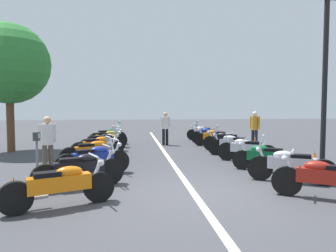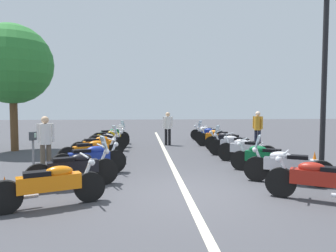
# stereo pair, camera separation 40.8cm
# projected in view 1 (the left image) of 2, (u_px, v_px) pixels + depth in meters

# --- Properties ---
(ground_plane) EXTENTS (80.00, 80.00, 0.00)m
(ground_plane) POSITION_uv_depth(u_px,v_px,m) (193.00, 193.00, 6.96)
(ground_plane) COLOR #424247
(lane_centre_stripe) EXTENTS (23.07, 0.16, 0.01)m
(lane_centre_stripe) POSITION_uv_depth(u_px,v_px,m) (168.00, 157.00, 11.85)
(lane_centre_stripe) COLOR beige
(lane_centre_stripe) RESTS_ON ground_plane
(motorcycle_left_row_0) EXTENTS (1.05, 2.03, 0.99)m
(motorcycle_left_row_0) POSITION_uv_depth(u_px,v_px,m) (61.00, 185.00, 5.91)
(motorcycle_left_row_0) COLOR black
(motorcycle_left_row_0) RESTS_ON ground_plane
(motorcycle_left_row_1) EXTENTS (1.02, 2.08, 1.22)m
(motorcycle_left_row_1) POSITION_uv_depth(u_px,v_px,m) (81.00, 169.00, 7.36)
(motorcycle_left_row_1) COLOR black
(motorcycle_left_row_1) RESTS_ON ground_plane
(motorcycle_left_row_2) EXTENTS (1.07, 2.03, 1.02)m
(motorcycle_left_row_2) POSITION_uv_depth(u_px,v_px,m) (94.00, 159.00, 8.69)
(motorcycle_left_row_2) COLOR black
(motorcycle_left_row_2) RESTS_ON ground_plane
(motorcycle_left_row_3) EXTENTS (1.06, 2.02, 1.02)m
(motorcycle_left_row_3) POSITION_uv_depth(u_px,v_px,m) (93.00, 152.00, 10.08)
(motorcycle_left_row_3) COLOR black
(motorcycle_left_row_3) RESTS_ON ground_plane
(motorcycle_left_row_4) EXTENTS (1.00, 1.93, 1.22)m
(motorcycle_left_row_4) POSITION_uv_depth(u_px,v_px,m) (98.00, 146.00, 11.59)
(motorcycle_left_row_4) COLOR black
(motorcycle_left_row_4) RESTS_ON ground_plane
(motorcycle_left_row_5) EXTENTS (1.28, 1.88, 1.00)m
(motorcycle_left_row_5) POSITION_uv_depth(u_px,v_px,m) (103.00, 142.00, 13.06)
(motorcycle_left_row_5) COLOR black
(motorcycle_left_row_5) RESTS_ON ground_plane
(motorcycle_left_row_6) EXTENTS (1.22, 1.85, 1.02)m
(motorcycle_left_row_6) POSITION_uv_depth(u_px,v_px,m) (108.00, 139.00, 14.31)
(motorcycle_left_row_6) COLOR black
(motorcycle_left_row_6) RESTS_ON ground_plane
(motorcycle_left_row_7) EXTENTS (1.04, 1.86, 1.21)m
(motorcycle_left_row_7) POSITION_uv_depth(u_px,v_px,m) (109.00, 136.00, 15.81)
(motorcycle_left_row_7) COLOR black
(motorcycle_left_row_7) RESTS_ON ground_plane
(motorcycle_right_row_0) EXTENTS (1.29, 1.92, 1.00)m
(motorcycle_right_row_0) POSITION_uv_depth(u_px,v_px,m) (326.00, 178.00, 6.42)
(motorcycle_right_row_0) COLOR black
(motorcycle_right_row_0) RESTS_ON ground_plane
(motorcycle_right_row_1) EXTENTS (1.17, 1.98, 1.21)m
(motorcycle_right_row_1) POSITION_uv_depth(u_px,v_px,m) (290.00, 164.00, 7.90)
(motorcycle_right_row_1) COLOR black
(motorcycle_right_row_1) RESTS_ON ground_plane
(motorcycle_right_row_2) EXTENTS (1.29, 1.72, 0.98)m
(motorcycle_right_row_2) POSITION_uv_depth(u_px,v_px,m) (265.00, 157.00, 9.23)
(motorcycle_right_row_2) COLOR black
(motorcycle_right_row_2) RESTS_ON ground_plane
(motorcycle_right_row_3) EXTENTS (1.42, 1.74, 1.01)m
(motorcycle_right_row_3) POSITION_uv_depth(u_px,v_px,m) (246.00, 149.00, 10.77)
(motorcycle_right_row_3) COLOR black
(motorcycle_right_row_3) RESTS_ON ground_plane
(motorcycle_right_row_4) EXTENTS (1.18, 1.92, 1.21)m
(motorcycle_right_row_4) POSITION_uv_depth(u_px,v_px,m) (233.00, 144.00, 12.15)
(motorcycle_right_row_4) COLOR black
(motorcycle_right_row_4) RESTS_ON ground_plane
(motorcycle_right_row_5) EXTENTS (1.30, 1.80, 1.00)m
(motorcycle_right_row_5) POSITION_uv_depth(u_px,v_px,m) (225.00, 141.00, 13.47)
(motorcycle_right_row_5) COLOR black
(motorcycle_right_row_5) RESTS_ON ground_plane
(motorcycle_right_row_6) EXTENTS (1.19, 1.95, 1.00)m
(motorcycle_right_row_6) POSITION_uv_depth(u_px,v_px,m) (215.00, 137.00, 15.03)
(motorcycle_right_row_6) COLOR black
(motorcycle_right_row_6) RESTS_ON ground_plane
(motorcycle_right_row_7) EXTENTS (1.13, 1.83, 1.20)m
(motorcycle_right_row_7) POSITION_uv_depth(u_px,v_px,m) (208.00, 135.00, 16.45)
(motorcycle_right_row_7) COLOR black
(motorcycle_right_row_7) RESTS_ON ground_plane
(motorcycle_right_row_8) EXTENTS (1.08, 1.82, 0.99)m
(motorcycle_right_row_8) POSITION_uv_depth(u_px,v_px,m) (203.00, 133.00, 17.83)
(motorcycle_right_row_8) COLOR black
(motorcycle_right_row_8) RESTS_ON ground_plane
(street_lamp_twin_globe) EXTENTS (0.32, 1.22, 5.24)m
(street_lamp_twin_globe) POSITION_uv_depth(u_px,v_px,m) (326.00, 49.00, 8.53)
(street_lamp_twin_globe) COLOR black
(street_lamp_twin_globe) RESTS_ON ground_plane
(parking_meter) EXTENTS (0.20, 0.15, 1.29)m
(parking_meter) POSITION_uv_depth(u_px,v_px,m) (37.00, 147.00, 8.00)
(parking_meter) COLOR slate
(parking_meter) RESTS_ON ground_plane
(traffic_cone_0) EXTENTS (0.36, 0.36, 0.61)m
(traffic_cone_0) POSITION_uv_depth(u_px,v_px,m) (255.00, 143.00, 13.91)
(traffic_cone_0) COLOR orange
(traffic_cone_0) RESTS_ON ground_plane
(traffic_cone_1) EXTENTS (0.36, 0.36, 0.61)m
(traffic_cone_1) POSITION_uv_depth(u_px,v_px,m) (14.00, 194.00, 5.88)
(traffic_cone_1) COLOR orange
(traffic_cone_1) RESTS_ON ground_plane
(traffic_cone_2) EXTENTS (0.36, 0.36, 0.61)m
(traffic_cone_2) POSITION_uv_depth(u_px,v_px,m) (314.00, 161.00, 9.42)
(traffic_cone_2) COLOR orange
(traffic_cone_2) RESTS_ON ground_plane
(bystander_1) EXTENTS (0.45, 0.34, 1.73)m
(bystander_1) POSITION_uv_depth(u_px,v_px,m) (255.00, 127.00, 14.48)
(bystander_1) COLOR #1E2338
(bystander_1) RESTS_ON ground_plane
(bystander_2) EXTENTS (0.33, 0.46, 1.67)m
(bystander_2) POSITION_uv_depth(u_px,v_px,m) (47.00, 140.00, 9.10)
(bystander_2) COLOR brown
(bystander_2) RESTS_ON ground_plane
(bystander_3) EXTENTS (0.32, 0.52, 1.67)m
(bystander_3) POSITION_uv_depth(u_px,v_px,m) (165.00, 126.00, 15.60)
(bystander_3) COLOR black
(bystander_3) RESTS_ON ground_plane
(roadside_tree_0) EXTENTS (3.45, 3.45, 5.52)m
(roadside_tree_0) POSITION_uv_depth(u_px,v_px,m) (9.00, 64.00, 13.18)
(roadside_tree_0) COLOR brown
(roadside_tree_0) RESTS_ON ground_plane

